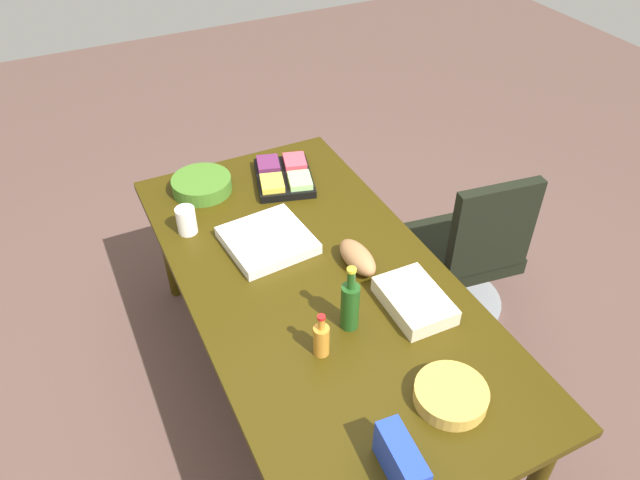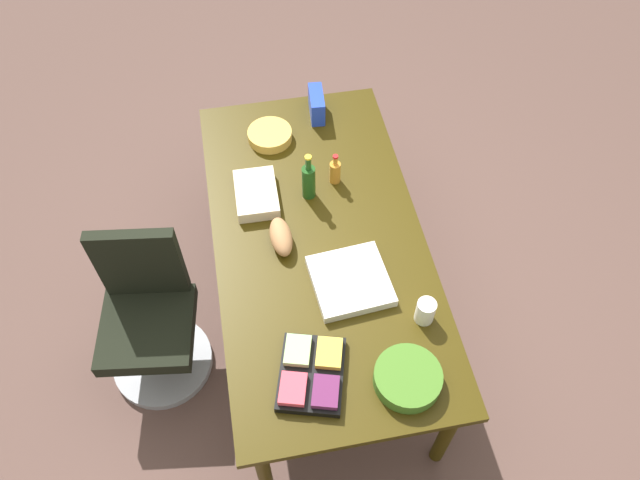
# 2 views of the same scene
# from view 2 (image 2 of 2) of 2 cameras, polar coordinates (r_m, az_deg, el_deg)

# --- Properties ---
(ground_plane) EXTENTS (10.00, 10.00, 0.00)m
(ground_plane) POSITION_cam_2_polar(r_m,az_deg,el_deg) (3.78, -0.11, -6.42)
(ground_plane) COLOR brown
(conference_table) EXTENTS (2.14, 1.07, 0.75)m
(conference_table) POSITION_cam_2_polar(r_m,az_deg,el_deg) (3.20, -0.13, -0.44)
(conference_table) COLOR #362A06
(conference_table) RESTS_ON ground
(office_chair) EXTENTS (0.56, 0.56, 0.96)m
(office_chair) POSITION_cam_2_polar(r_m,az_deg,el_deg) (3.43, -15.45, -7.59)
(office_chair) COLOR gray
(office_chair) RESTS_ON ground
(pizza_box) EXTENTS (0.39, 0.39, 0.05)m
(pizza_box) POSITION_cam_2_polar(r_m,az_deg,el_deg) (2.97, 2.84, -3.82)
(pizza_box) COLOR silver
(pizza_box) RESTS_ON conference_table
(chip_bag_blue) EXTENTS (0.23, 0.10, 0.15)m
(chip_bag_blue) POSITION_cam_2_polar(r_m,az_deg,el_deg) (3.71, -0.33, 12.51)
(chip_bag_blue) COLOR blue
(chip_bag_blue) RESTS_ON conference_table
(wine_bottle) EXTENTS (0.08, 0.08, 0.30)m
(wine_bottle) POSITION_cam_2_polar(r_m,az_deg,el_deg) (3.23, -1.15, 5.53)
(wine_bottle) COLOR #1C4A18
(wine_bottle) RESTS_ON conference_table
(mayo_jar) EXTENTS (0.10, 0.10, 0.13)m
(mayo_jar) POSITION_cam_2_polar(r_m,az_deg,el_deg) (2.88, 9.77, -6.55)
(mayo_jar) COLOR white
(mayo_jar) RESTS_ON conference_table
(bread_loaf) EXTENTS (0.24, 0.12, 0.10)m
(bread_loaf) POSITION_cam_2_polar(r_m,az_deg,el_deg) (3.09, -3.64, 0.24)
(bread_loaf) COLOR #A37145
(bread_loaf) RESTS_ON conference_table
(dressing_bottle) EXTENTS (0.06, 0.06, 0.20)m
(dressing_bottle) POSITION_cam_2_polar(r_m,az_deg,el_deg) (3.33, 1.41, 6.40)
(dressing_bottle) COLOR orange
(dressing_bottle) RESTS_ON conference_table
(fruit_platter) EXTENTS (0.42, 0.37, 0.07)m
(fruit_platter) POSITION_cam_2_polar(r_m,az_deg,el_deg) (2.74, -0.81, -12.26)
(fruit_platter) COLOR black
(fruit_platter) RESTS_ON conference_table
(chip_bowl) EXTENTS (0.30, 0.30, 0.06)m
(chip_bowl) POSITION_cam_2_polar(r_m,az_deg,el_deg) (3.60, -4.69, 9.70)
(chip_bowl) COLOR gold
(chip_bowl) RESTS_ON conference_table
(salad_bowl) EXTENTS (0.34, 0.34, 0.07)m
(salad_bowl) POSITION_cam_2_polar(r_m,az_deg,el_deg) (2.75, 8.16, -12.60)
(salad_bowl) COLOR #427122
(salad_bowl) RESTS_ON conference_table
(sheet_cake) EXTENTS (0.32, 0.23, 0.07)m
(sheet_cake) POSITION_cam_2_polar(r_m,az_deg,el_deg) (3.29, -5.94, 4.27)
(sheet_cake) COLOR beige
(sheet_cake) RESTS_ON conference_table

